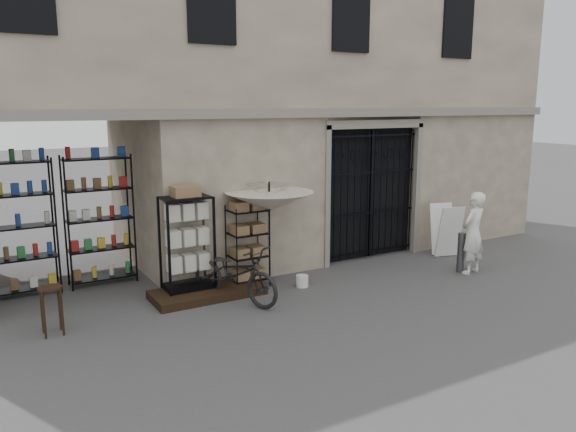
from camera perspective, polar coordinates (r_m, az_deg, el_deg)
ground at (r=10.24m, az=7.93°, el=-8.32°), size 80.00×80.00×0.00m
main_building at (r=13.07m, az=-2.84°, el=16.02°), size 14.00×4.00×9.00m
shop_recess at (r=10.62m, az=-21.54°, el=0.10°), size 3.00×1.70×3.00m
shop_shelving at (r=11.15m, az=-22.11°, el=-0.76°), size 2.70×0.50×2.50m
iron_gate at (r=12.67m, az=7.98°, el=2.47°), size 2.50×0.21×3.00m
step_platform at (r=10.34m, az=-8.17°, el=-7.69°), size 2.00×0.90×0.15m
display_cabinet at (r=10.17m, az=-10.18°, el=-3.19°), size 0.89×0.62×1.82m
wire_rack at (r=10.65m, az=-4.11°, el=-3.16°), size 0.74×0.58×1.56m
market_umbrella at (r=10.54m, az=-1.92°, el=2.03°), size 1.70×1.72×2.39m
white_bucket at (r=10.75m, az=1.45°, el=-6.62°), size 0.30×0.30×0.22m
bicycle at (r=10.08m, az=-5.39°, el=-8.57°), size 1.01×1.20×1.93m
wooden_stool at (r=9.23m, az=-22.87°, el=-8.74°), size 0.42×0.42×0.75m
steel_bollard at (r=12.13m, az=17.16°, el=-3.57°), size 0.19×0.19×0.83m
shopkeeper at (r=12.23m, az=18.04°, el=-5.51°), size 0.98×1.79×0.40m
easel_sign at (r=13.26m, az=15.74°, el=-1.40°), size 0.71×0.77×1.17m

